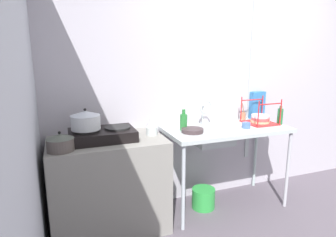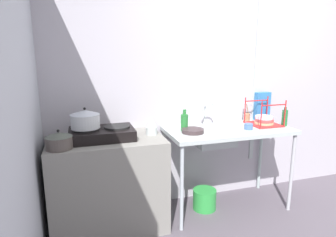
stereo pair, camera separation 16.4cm
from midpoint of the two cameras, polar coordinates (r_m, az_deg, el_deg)
name	(u,v)px [view 1 (the left image)]	position (r m, az deg, el deg)	size (l,w,h in m)	color
wall_back	(234,83)	(3.49, 11.61, 6.87)	(5.07, 0.10, 2.63)	#B7B1BC
wall_left	(12,118)	(1.79, -30.81, 0.14)	(0.10, 3.11, 2.63)	#B2B6C1
wall_metal_strip	(251,72)	(3.54, 14.84, 8.92)	(0.05, 0.01, 2.10)	#B5C0C1
counter_concrete	(109,185)	(2.85, -13.20, -12.68)	(1.04, 0.63, 0.89)	gray
counter_sink	(226,134)	(3.11, 9.96, -3.06)	(1.31, 0.63, 0.89)	#B5C0C1
stove	(102,134)	(2.68, -14.56, -3.08)	(0.57, 0.38, 0.11)	black
pot_on_left_burner	(86,120)	(2.63, -17.70, -0.31)	(0.26, 0.26, 0.19)	silver
pot_beside_stove	(60,142)	(2.49, -22.31, -4.42)	(0.22, 0.22, 0.16)	#4E4542
percolator	(152,126)	(2.76, -4.94, -1.54)	(0.11, 0.11, 0.17)	silver
sink_basin	(211,136)	(3.02, 7.03, -3.52)	(0.39, 0.35, 0.15)	#B5C0C1
faucet	(205,108)	(3.09, 5.88, 1.98)	(0.15, 0.08, 0.28)	#B5C0C1
frying_pan	(192,130)	(2.86, 3.22, -2.37)	(0.22, 0.22, 0.04)	#3D2F32
dish_rack	(260,119)	(3.35, 16.38, -0.14)	(0.31, 0.33, 0.29)	red
cup_by_rack	(246,125)	(3.10, 13.73, -1.32)	(0.09, 0.09, 0.06)	#476AA2
small_bowl_on_drainboard	(233,125)	(3.16, 11.18, -1.18)	(0.12, 0.12, 0.04)	white
bottle_by_sink	(184,122)	(2.93, 1.50, -0.63)	(0.08, 0.08, 0.21)	#287533
bottle_by_rack	(280,116)	(3.38, 19.97, 0.43)	(0.06, 0.06, 0.21)	#256F38
cereal_box	(257,105)	(3.59, 15.95, 2.55)	(0.18, 0.07, 0.32)	#2F73B5
utensil_jar	(243,116)	(3.51, 13.33, 0.55)	(0.06, 0.06, 0.20)	#9F7151
bucket_on_floor	(203,198)	(3.28, 5.54, -15.40)	(0.25, 0.25, 0.22)	green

